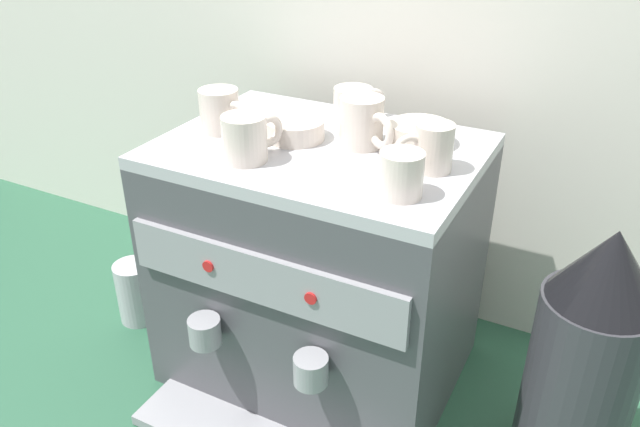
% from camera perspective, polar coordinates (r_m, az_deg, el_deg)
% --- Properties ---
extents(ground_plane, '(4.00, 4.00, 0.00)m').
position_cam_1_polar(ground_plane, '(1.35, 0.00, -13.23)').
color(ground_plane, '#28563D').
extents(tiled_backsplash_wall, '(2.80, 0.03, 1.16)m').
position_cam_1_polar(tiled_backsplash_wall, '(1.33, 6.38, 14.35)').
color(tiled_backsplash_wall, silver).
rests_on(tiled_backsplash_wall, ground_plane).
extents(espresso_machine, '(0.54, 0.51, 0.49)m').
position_cam_1_polar(espresso_machine, '(1.20, -0.09, -4.75)').
color(espresso_machine, '#4C4C51').
rests_on(espresso_machine, ground_plane).
extents(ceramic_cup_0, '(0.09, 0.08, 0.07)m').
position_cam_1_polar(ceramic_cup_0, '(0.91, 7.22, 3.62)').
color(ceramic_cup_0, beige).
rests_on(ceramic_cup_0, espresso_machine).
extents(ceramic_cup_1, '(0.09, 0.10, 0.06)m').
position_cam_1_polar(ceramic_cup_1, '(1.19, 2.96, 9.83)').
color(ceramic_cup_1, beige).
rests_on(ceramic_cup_1, espresso_machine).
extents(ceramic_cup_2, '(0.07, 0.11, 0.08)m').
position_cam_1_polar(ceramic_cup_2, '(1.02, -6.62, 6.78)').
color(ceramic_cup_2, beige).
rests_on(ceramic_cup_2, espresso_machine).
extents(ceramic_cup_3, '(0.11, 0.07, 0.08)m').
position_cam_1_polar(ceramic_cup_3, '(1.15, -8.89, 9.10)').
color(ceramic_cup_3, beige).
rests_on(ceramic_cup_3, espresso_machine).
extents(ceramic_cup_4, '(0.08, 0.08, 0.08)m').
position_cam_1_polar(ceramic_cup_4, '(1.00, 9.97, 5.86)').
color(ceramic_cup_4, beige).
rests_on(ceramic_cup_4, espresso_machine).
extents(ceramic_cup_5, '(0.11, 0.08, 0.08)m').
position_cam_1_polar(ceramic_cup_5, '(1.07, 3.91, 8.17)').
color(ceramic_cup_5, beige).
rests_on(ceramic_cup_5, espresso_machine).
extents(ceramic_bowl_0, '(0.10, 0.10, 0.03)m').
position_cam_1_polar(ceramic_bowl_0, '(1.11, -2.27, 7.55)').
color(ceramic_bowl_0, beige).
rests_on(ceramic_bowl_0, espresso_machine).
extents(ceramic_bowl_1, '(0.11, 0.11, 0.04)m').
position_cam_1_polar(ceramic_bowl_1, '(1.10, 8.96, 7.08)').
color(ceramic_bowl_1, beige).
rests_on(ceramic_bowl_1, espresso_machine).
extents(coffee_grinder, '(0.17, 0.17, 0.47)m').
position_cam_1_polar(coffee_grinder, '(1.09, 22.77, -12.26)').
color(coffee_grinder, '#333338').
rests_on(coffee_grinder, ground_plane).
extents(milk_pitcher, '(0.09, 0.09, 0.14)m').
position_cam_1_polar(milk_pitcher, '(1.48, -16.22, -6.80)').
color(milk_pitcher, '#B7B7BC').
rests_on(milk_pitcher, ground_plane).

